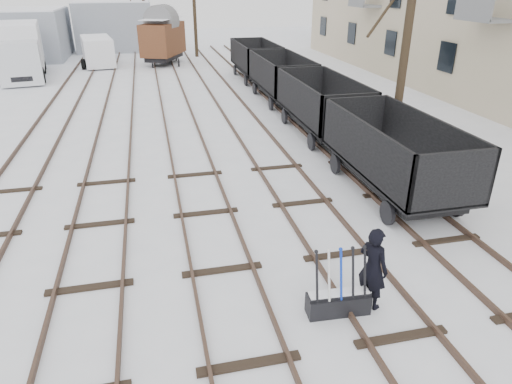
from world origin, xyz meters
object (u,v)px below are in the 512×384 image
lorry (21,50)px  worker (373,268)px  ground_frame (338,301)px  freight_wagon_a (392,165)px  box_van_wagon (163,38)px  panel_van (98,51)px

lorry → worker: bearing=-75.5°
ground_frame → freight_wagon_a: 6.51m
box_van_wagon → panel_van: size_ratio=0.99×
freight_wagon_a → box_van_wagon: box_van_wagon is taller
ground_frame → lorry: bearing=115.7°
freight_wagon_a → worker: bearing=-121.9°
lorry → panel_van: bearing=31.0°
worker → freight_wagon_a: (3.15, 5.06, 0.02)m
worker → panel_van: bearing=-15.4°
box_van_wagon → worker: bearing=-61.8°
ground_frame → lorry: (-11.83, 28.62, 1.58)m
box_van_wagon → lorry: lorry is taller
box_van_wagon → lorry: size_ratio=0.64×
box_van_wagon → panel_van: (-5.19, 0.50, -0.91)m
ground_frame → panel_van: bearing=105.5°
ground_frame → freight_wagon_a: freight_wagon_a is taller
lorry → ground_frame: bearing=-76.8°
worker → panel_van: panel_van is taller
worker → box_van_wagon: (-2.69, 32.00, 1.14)m
panel_van → ground_frame: bearing=-86.6°
worker → lorry: bearing=-5.2°
lorry → panel_van: size_ratio=1.55×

